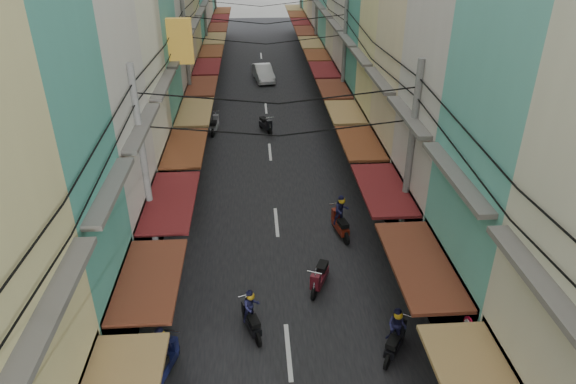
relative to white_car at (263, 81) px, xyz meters
name	(u,v)px	position (x,y,z in m)	size (l,w,h in m)	color
ground	(285,310)	(0.00, -29.19, 0.00)	(160.00, 160.00, 0.00)	slate
road	(267,117)	(0.00, -9.19, 0.01)	(10.00, 80.00, 0.02)	black
sidewalk_left	(173,119)	(-6.50, -9.19, 0.03)	(3.00, 80.00, 0.06)	slate
sidewalk_right	(358,115)	(6.50, -9.19, 0.03)	(3.00, 80.00, 0.06)	slate
utility_poles	(267,36)	(0.00, -14.18, 6.59)	(10.20, 66.13, 8.20)	slate
white_car	(263,81)	(0.00, 0.00, 0.00)	(4.70, 1.84, 1.66)	silver
bicycle	(462,258)	(7.50, -26.53, 0.00)	(0.62, 1.66, 1.14)	black
moving_scooters	(272,260)	(-0.35, -26.90, 0.56)	(7.71, 24.27, 1.97)	black
parked_scooters	(464,384)	(4.97, -33.26, 0.47)	(13.11, 12.29, 0.99)	black
pedestrians	(169,295)	(-3.95, -29.36, 1.06)	(13.01, 23.35, 2.26)	black
traffic_sign	(466,341)	(4.78, -33.18, 2.12)	(0.10, 0.64, 2.92)	slate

